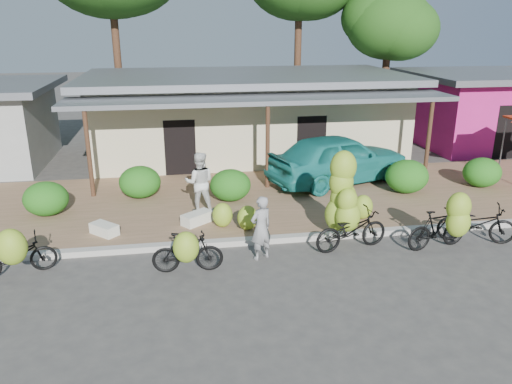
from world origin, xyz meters
TOP-DOWN VIEW (x-y plane):
  - ground at (0.00, 0.00)m, footprint 100.00×100.00m
  - sidewalk at (0.00, 5.00)m, footprint 60.00×6.00m
  - curb at (0.00, 2.00)m, footprint 60.00×0.25m
  - shop_main at (0.00, 10.93)m, footprint 13.00×8.50m
  - shop_pink at (10.50, 10.99)m, footprint 6.00×6.00m
  - tree_near_right at (7.31, 14.61)m, footprint 4.32×4.13m
  - hedge_0 at (-6.65, 4.62)m, footprint 1.25×1.12m
  - hedge_1 at (-4.11, 5.73)m, footprint 1.28×1.16m
  - hedge_2 at (-1.36, 4.99)m, footprint 1.25×1.13m
  - hedge_3 at (1.30, 5.44)m, footprint 1.30×1.17m
  - hedge_4 at (4.31, 4.84)m, footprint 1.37×1.24m
  - hedge_5 at (7.05, 5.00)m, footprint 1.25×1.13m
  - bike_far_left at (-6.53, 1.09)m, footprint 1.82×1.42m
  - bike_left at (-2.81, 0.63)m, footprint 1.61×1.15m
  - bike_center at (1.15, 1.56)m, footprint 2.02×1.36m
  - bike_right at (3.35, 0.81)m, footprint 1.75×1.27m
  - bike_far_right at (4.49, 1.20)m, footprint 2.02×1.28m
  - loose_banana_a at (-1.81, 2.94)m, footprint 0.54×0.46m
  - loose_banana_b at (-1.17, 2.64)m, footprint 0.54×0.46m
  - loose_banana_c at (2.10, 2.88)m, footprint 0.56×0.47m
  - sack_near at (-2.47, 3.30)m, footprint 0.92×0.84m
  - sack_far at (-4.88, 2.94)m, footprint 0.80×0.80m
  - vendor at (-1.07, 1.16)m, footprint 0.68×0.59m
  - bystander at (-2.33, 4.20)m, footprint 0.93×0.76m
  - teal_van at (2.47, 6.20)m, footprint 5.36×3.48m

SIDE VIEW (x-z plane):
  - ground at x=0.00m, z-range 0.00..0.00m
  - sidewalk at x=0.00m, z-range 0.00..0.12m
  - curb at x=0.00m, z-range 0.00..0.15m
  - sack_far at x=-4.88m, z-range 0.12..0.40m
  - sack_near at x=-2.47m, z-range 0.12..0.42m
  - loose_banana_b at x=-1.17m, z-range 0.12..0.79m
  - loose_banana_a at x=-1.81m, z-range 0.12..0.79m
  - loose_banana_c at x=2.10m, z-range 0.12..0.82m
  - bike_far_right at x=4.49m, z-range 0.00..1.00m
  - bike_far_left at x=-6.53m, z-range -0.11..1.24m
  - bike_left at x=-2.81m, z-range -0.06..1.19m
  - hedge_0 at x=-6.65m, z-range 0.12..1.09m
  - hedge_5 at x=7.05m, z-range 0.12..1.10m
  - hedge_2 at x=-1.36m, z-range 0.12..1.10m
  - hedge_1 at x=-4.11m, z-range 0.12..1.12m
  - hedge_3 at x=1.30m, z-range 0.12..1.13m
  - hedge_4 at x=4.31m, z-range 0.12..1.19m
  - bike_right at x=3.35m, z-range -0.12..1.54m
  - vendor at x=-1.07m, z-range 0.00..1.56m
  - bike_center at x=1.15m, z-range -0.29..2.09m
  - teal_van at x=2.47m, z-range 0.12..1.82m
  - bystander at x=-2.33m, z-range 0.12..1.88m
  - shop_pink at x=10.50m, z-range 0.05..3.30m
  - shop_main at x=0.00m, z-range 0.05..3.40m
  - tree_near_right at x=7.31m, z-range 1.85..8.76m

